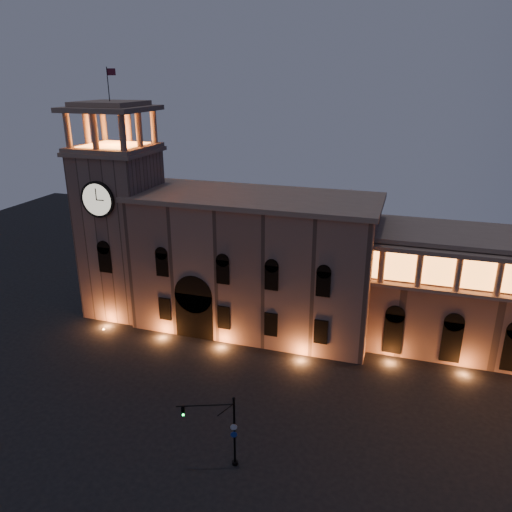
{
  "coord_description": "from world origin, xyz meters",
  "views": [
    {
      "loc": [
        16.27,
        -35.09,
        31.45
      ],
      "look_at": [
        0.11,
        16.0,
        11.96
      ],
      "focal_mm": 35.0,
      "sensor_mm": 36.0,
      "label": 1
    }
  ],
  "objects": [
    {
      "name": "ground",
      "position": [
        0.0,
        0.0,
        0.0
      ],
      "size": [
        160.0,
        160.0,
        0.0
      ],
      "primitive_type": "plane",
      "color": "black",
      "rests_on": "ground"
    },
    {
      "name": "clock_tower",
      "position": [
        -20.5,
        20.98,
        12.5
      ],
      "size": [
        9.8,
        9.8,
        32.4
      ],
      "color": "#826255",
      "rests_on": "ground"
    },
    {
      "name": "government_building",
      "position": [
        -2.08,
        21.93,
        8.77
      ],
      "size": [
        30.8,
        12.8,
        17.6
      ],
      "color": "#826255",
      "rests_on": "ground"
    },
    {
      "name": "traffic_light",
      "position": [
        3.48,
        -3.42,
        3.59
      ],
      "size": [
        4.7,
        2.0,
        6.83
      ],
      "rotation": [
        0.0,
        0.0,
        0.36
      ],
      "color": "black",
      "rests_on": "ground"
    }
  ]
}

